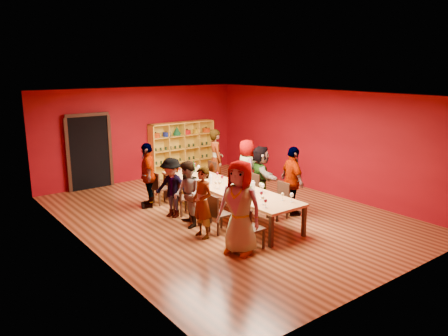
{
  "coord_description": "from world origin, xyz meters",
  "views": [
    {
      "loc": [
        -6.35,
        -8.28,
        3.67
      ],
      "look_at": [
        0.11,
        0.22,
        1.15
      ],
      "focal_mm": 35.0,
      "sensor_mm": 36.0,
      "label": 1
    }
  ],
  "objects_px": {
    "person_right_2": "(261,175)",
    "chair_person_right_3": "(236,184)",
    "person_left_2": "(187,194)",
    "person_right_4": "(216,160)",
    "chair_person_left_3": "(181,196)",
    "shelving_unit": "(182,146)",
    "person_left_0": "(240,207)",
    "chair_person_left_0": "(249,226)",
    "chair_person_right_4": "(209,175)",
    "person_right_3": "(247,169)",
    "spittoon_bowl": "(234,186)",
    "chair_person_left_4": "(159,186)",
    "person_left_1": "(202,203)",
    "chair_person_left_2": "(198,204)",
    "chair_person_left_1": "(217,212)",
    "person_right_1": "(292,181)",
    "person_left_4": "(148,175)",
    "chair_person_right_1": "(280,199)",
    "tasting_table": "(226,188)",
    "wine_bottle": "(194,167)",
    "chair_person_right_2": "(251,189)"
  },
  "relations": [
    {
      "from": "shelving_unit",
      "to": "person_left_0",
      "type": "bearing_deg",
      "value": -112.16
    },
    {
      "from": "chair_person_left_1",
      "to": "chair_person_left_4",
      "type": "height_order",
      "value": "same"
    },
    {
      "from": "chair_person_left_2",
      "to": "person_right_3",
      "type": "bearing_deg",
      "value": 21.06
    },
    {
      "from": "person_left_1",
      "to": "chair_person_left_4",
      "type": "bearing_deg",
      "value": 169.87
    },
    {
      "from": "person_right_1",
      "to": "chair_person_left_3",
      "type": "bearing_deg",
      "value": 71.42
    },
    {
      "from": "chair_person_left_1",
      "to": "chair_person_left_4",
      "type": "xyz_separation_m",
      "value": [
        0.0,
        2.62,
        0.0
      ]
    },
    {
      "from": "chair_person_left_2",
      "to": "chair_person_left_4",
      "type": "bearing_deg",
      "value": 90.0
    },
    {
      "from": "chair_person_left_2",
      "to": "person_right_4",
      "type": "distance_m",
      "value": 2.98
    },
    {
      "from": "chair_person_left_4",
      "to": "chair_person_right_3",
      "type": "height_order",
      "value": "same"
    },
    {
      "from": "chair_person_left_4",
      "to": "chair_person_right_4",
      "type": "height_order",
      "value": "same"
    },
    {
      "from": "person_right_1",
      "to": "chair_person_right_2",
      "type": "relative_size",
      "value": 1.95
    },
    {
      "from": "person_left_2",
      "to": "person_right_4",
      "type": "xyz_separation_m",
      "value": [
        2.35,
        2.11,
        0.14
      ]
    },
    {
      "from": "chair_person_left_1",
      "to": "spittoon_bowl",
      "type": "xyz_separation_m",
      "value": [
        0.91,
        0.54,
        0.32
      ]
    },
    {
      "from": "person_left_0",
      "to": "chair_person_left_4",
      "type": "height_order",
      "value": "person_left_0"
    },
    {
      "from": "person_left_2",
      "to": "person_left_4",
      "type": "relative_size",
      "value": 0.9
    },
    {
      "from": "person_left_2",
      "to": "chair_person_left_1",
      "type": "bearing_deg",
      "value": 39.21
    },
    {
      "from": "person_left_1",
      "to": "chair_person_right_2",
      "type": "distance_m",
      "value": 2.42
    },
    {
      "from": "chair_person_left_3",
      "to": "person_left_4",
      "type": "relative_size",
      "value": 0.52
    },
    {
      "from": "chair_person_left_4",
      "to": "chair_person_right_1",
      "type": "bearing_deg",
      "value": -56.58
    },
    {
      "from": "chair_person_left_3",
      "to": "chair_person_right_4",
      "type": "distance_m",
      "value": 2.25
    },
    {
      "from": "chair_person_left_3",
      "to": "person_right_2",
      "type": "distance_m",
      "value": 2.25
    },
    {
      "from": "chair_person_left_4",
      "to": "person_left_1",
      "type": "bearing_deg",
      "value": -98.31
    },
    {
      "from": "person_right_3",
      "to": "spittoon_bowl",
      "type": "height_order",
      "value": "person_right_3"
    },
    {
      "from": "person_right_2",
      "to": "person_right_3",
      "type": "distance_m",
      "value": 0.65
    },
    {
      "from": "person_right_1",
      "to": "person_left_0",
      "type": "bearing_deg",
      "value": 129.57
    },
    {
      "from": "person_left_1",
      "to": "person_right_1",
      "type": "bearing_deg",
      "value": 85.26
    },
    {
      "from": "shelving_unit",
      "to": "person_left_2",
      "type": "bearing_deg",
      "value": -120.36
    },
    {
      "from": "tasting_table",
      "to": "chair_person_left_3",
      "type": "relative_size",
      "value": 5.06
    },
    {
      "from": "chair_person_left_0",
      "to": "person_left_4",
      "type": "distance_m",
      "value": 3.76
    },
    {
      "from": "person_left_0",
      "to": "wine_bottle",
      "type": "xyz_separation_m",
      "value": [
        1.35,
        3.69,
        -0.08
      ]
    },
    {
      "from": "chair_person_left_1",
      "to": "chair_person_left_3",
      "type": "relative_size",
      "value": 1.0
    },
    {
      "from": "person_right_3",
      "to": "person_left_4",
      "type": "bearing_deg",
      "value": 87.1
    },
    {
      "from": "chair_person_left_3",
      "to": "chair_person_right_3",
      "type": "xyz_separation_m",
      "value": [
        1.82,
        0.07,
        0.0
      ]
    },
    {
      "from": "person_right_2",
      "to": "chair_person_right_3",
      "type": "distance_m",
      "value": 0.79
    },
    {
      "from": "person_right_4",
      "to": "person_right_2",
      "type": "bearing_deg",
      "value": -157.62
    },
    {
      "from": "shelving_unit",
      "to": "chair_person_right_2",
      "type": "distance_m",
      "value": 4.28
    },
    {
      "from": "chair_person_right_1",
      "to": "person_right_3",
      "type": "relative_size",
      "value": 0.53
    },
    {
      "from": "tasting_table",
      "to": "chair_person_left_2",
      "type": "xyz_separation_m",
      "value": [
        -0.91,
        -0.11,
        -0.2
      ]
    },
    {
      "from": "tasting_table",
      "to": "person_right_1",
      "type": "xyz_separation_m",
      "value": [
        1.32,
        -0.99,
        0.17
      ]
    },
    {
      "from": "chair_person_left_2",
      "to": "person_right_2",
      "type": "xyz_separation_m",
      "value": [
        2.15,
        0.2,
        0.31
      ]
    },
    {
      "from": "chair_person_left_0",
      "to": "chair_person_right_4",
      "type": "bearing_deg",
      "value": 65.35
    },
    {
      "from": "person_left_0",
      "to": "chair_person_left_2",
      "type": "distance_m",
      "value": 1.93
    },
    {
      "from": "tasting_table",
      "to": "person_right_3",
      "type": "height_order",
      "value": "person_right_3"
    },
    {
      "from": "chair_person_right_4",
      "to": "chair_person_left_2",
      "type": "bearing_deg",
      "value": -130.81
    },
    {
      "from": "shelving_unit",
      "to": "chair_person_left_2",
      "type": "bearing_deg",
      "value": -117.53
    },
    {
      "from": "chair_person_right_1",
      "to": "person_right_2",
      "type": "relative_size",
      "value": 0.55
    },
    {
      "from": "person_right_2",
      "to": "chair_person_right_3",
      "type": "xyz_separation_m",
      "value": [
        -0.33,
        0.64,
        -0.31
      ]
    },
    {
      "from": "spittoon_bowl",
      "to": "chair_person_left_0",
      "type": "bearing_deg",
      "value": -118.85
    },
    {
      "from": "chair_person_right_1",
      "to": "chair_person_right_4",
      "type": "bearing_deg",
      "value": 90.0
    },
    {
      "from": "tasting_table",
      "to": "chair_person_right_1",
      "type": "height_order",
      "value": "chair_person_right_1"
    }
  ]
}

